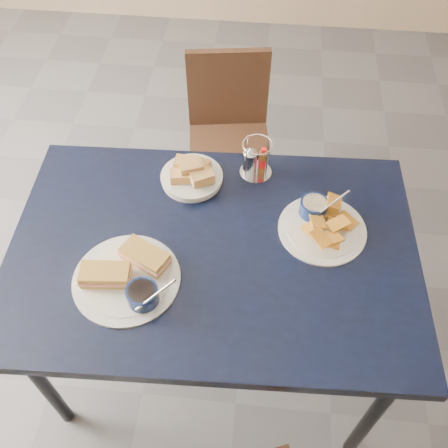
# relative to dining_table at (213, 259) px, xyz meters

# --- Properties ---
(ground) EXTENTS (6.00, 6.00, 0.00)m
(ground) POSITION_rel_dining_table_xyz_m (0.10, 0.10, -0.69)
(ground) COLOR #4A4A4F
(ground) RESTS_ON ground
(dining_table) EXTENTS (1.28, 0.88, 0.75)m
(dining_table) POSITION_rel_dining_table_xyz_m (0.00, 0.00, 0.00)
(dining_table) COLOR black
(dining_table) RESTS_ON ground
(chair_far) EXTENTS (0.42, 0.41, 0.78)m
(chair_far) POSITION_rel_dining_table_xyz_m (-0.03, 0.91, -0.24)
(chair_far) COLOR black
(chair_far) RESTS_ON ground
(sandwich_plate) EXTENTS (0.32, 0.31, 0.12)m
(sandwich_plate) POSITION_rel_dining_table_xyz_m (-0.23, -0.14, 0.09)
(sandwich_plate) COLOR white
(sandwich_plate) RESTS_ON dining_table
(plantain_plate) EXTENTS (0.28, 0.28, 0.12)m
(plantain_plate) POSITION_rel_dining_table_xyz_m (0.33, 0.12, 0.08)
(plantain_plate) COLOR white
(plantain_plate) RESTS_ON dining_table
(bread_basket) EXTENTS (0.21, 0.21, 0.08)m
(bread_basket) POSITION_rel_dining_table_xyz_m (-0.10, 0.27, 0.09)
(bread_basket) COLOR white
(bread_basket) RESTS_ON dining_table
(condiment_caddy) EXTENTS (0.11, 0.11, 0.14)m
(condiment_caddy) POSITION_rel_dining_table_xyz_m (0.10, 0.33, 0.12)
(condiment_caddy) COLOR silver
(condiment_caddy) RESTS_ON dining_table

